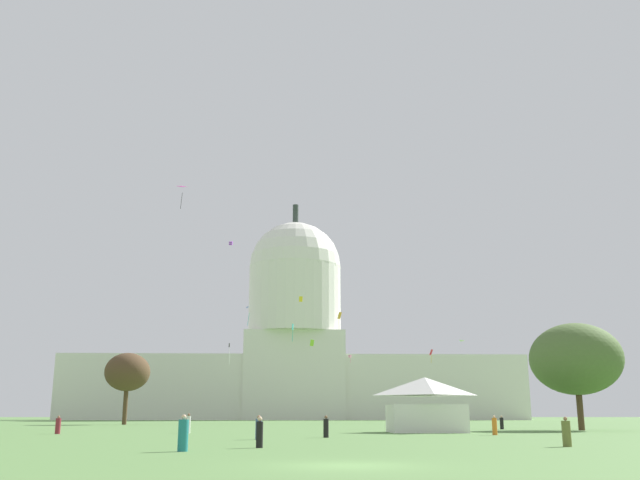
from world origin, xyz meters
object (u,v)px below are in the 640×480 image
Objects in this scene: person_maroon_front_center at (58,426)px; kite_turquoise_low at (293,328)px; kite_lime_low at (312,343)px; capitol_building at (294,345)px; kite_blue_mid at (249,309)px; kite_white_low at (459,341)px; event_tent at (425,405)px; kite_pink_low at (350,356)px; person_olive_mid_right at (566,433)px; person_black_deep_crowd at (502,423)px; person_denim_aisle_center at (259,429)px; tree_east_mid at (576,359)px; person_orange_near_tree_west at (495,426)px; person_black_edge_east at (326,427)px; kite_red_low at (431,353)px; kite_magenta_high at (182,189)px; kite_yellow_mid at (301,299)px; kite_black_low at (229,348)px; person_black_lawn_far_left at (260,433)px; kite_cyan_low at (434,383)px; kite_violet_high at (231,243)px; person_white_back_center at (189,424)px; tree_west_far at (127,372)px; person_teal_mid_center at (183,435)px; kite_gold_mid at (340,317)px.

kite_turquoise_low is at bearing 53.55° from person_maroon_front_center.
capitol_building is at bearing -44.04° from kite_lime_low.
kite_white_low is at bearing -85.47° from kite_blue_mid.
kite_pink_low reaches higher than event_tent.
kite_lime_low reaches higher than person_olive_mid_right.
person_black_deep_crowd is 0.95× the size of person_denim_aisle_center.
tree_east_mid reaches higher than person_orange_near_tree_west.
kite_lime_low is (1.49, 86.81, 14.59)m from person_black_edge_east.
kite_white_low is (31.53, 9.24, 1.34)m from kite_lime_low.
kite_lime_low is 0.62× the size of kite_pink_low.
person_black_deep_crowd is at bearing -169.70° from person_orange_near_tree_west.
event_tent is at bearing -159.41° from kite_red_low.
tree_east_mid is (17.89, 7.74, 4.90)m from event_tent.
kite_magenta_high is (-18.12, 74.69, 40.77)m from person_denim_aisle_center.
kite_turquoise_low is at bearing 149.84° from kite_yellow_mid.
event_tent is at bearing 68.95° from kite_black_low.
tree_east_mid is 8.77× the size of person_black_lawn_far_left.
kite_cyan_low is at bearing -77.80° from person_black_edge_east.
person_orange_near_tree_west is 83.15m from kite_lime_low.
kite_lime_low is at bearing 107.93° from person_black_lawn_far_left.
kite_violet_high is (-48.15, -10.67, 31.15)m from kite_cyan_low.
kite_black_low is at bearing -13.54° from person_white_back_center.
person_black_deep_crowd is 0.38× the size of kite_black_low.
kite_turquoise_low is 0.95× the size of kite_red_low.
person_black_lawn_far_left is (25.46, -82.69, -7.67)m from tree_west_far.
tree_west_far reaches higher than person_black_lawn_far_left.
kite_red_low is 10.89m from kite_white_low.
kite_blue_mid is at bearing -64.61° from kite_violet_high.
kite_pink_low is at bearing -26.97° from person_white_back_center.
person_white_back_center is 0.93× the size of kite_white_low.
kite_blue_mid is (-42.28, -31.57, 12.94)m from kite_cyan_low.
kite_pink_low is (35.77, 64.12, -25.03)m from kite_magenta_high.
kite_yellow_mid is (7.17, 139.14, 28.47)m from person_teal_mid_center.
person_white_back_center is at bearing -71.67° from tree_west_far.
kite_white_low is (35.38, 30.97, 1.04)m from kite_turquoise_low.
kite_violet_high reaches higher than tree_east_mid.
kite_violet_high is at bearing -133.33° from person_black_deep_crowd.
kite_black_low is (-28.27, 74.22, 12.98)m from person_orange_near_tree_west.
kite_gold_mid is (7.58, -91.82, -3.61)m from capitol_building.
person_black_lawn_far_left is (-32.16, -38.37, -6.71)m from tree_east_mid.
person_black_lawn_far_left is (3.36, 3.46, -0.03)m from person_teal_mid_center.
event_tent is 6.51× the size of kite_cyan_low.
kite_lime_low is at bearing -63.70° from person_black_edge_east.
person_teal_mid_center is 0.42× the size of kite_magenta_high.
person_olive_mid_right is at bearing -86.37° from event_tent.
kite_blue_mid is at bearing 65.00° from person_maroon_front_center.
kite_lime_low is at bearing -76.15° from person_teal_mid_center.
person_orange_near_tree_west is at bearing -54.22° from tree_west_far.
kite_magenta_high is 39.19m from kite_lime_low.
kite_gold_mid is (-22.03, 49.95, 11.07)m from tree_east_mid.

